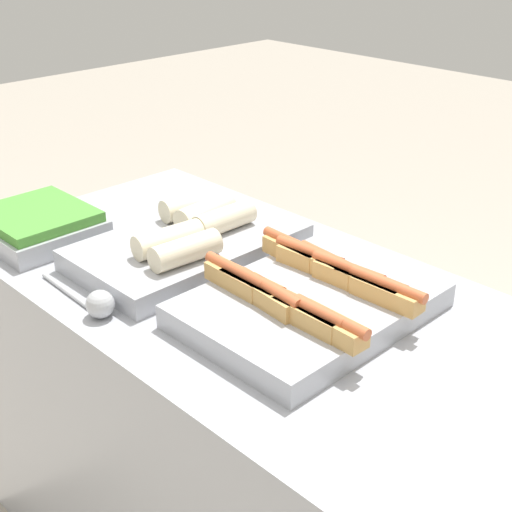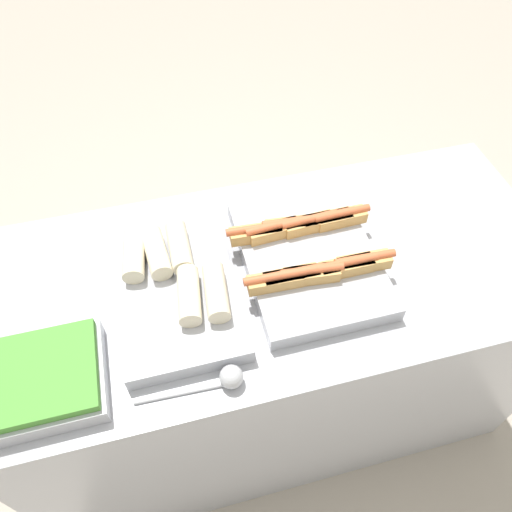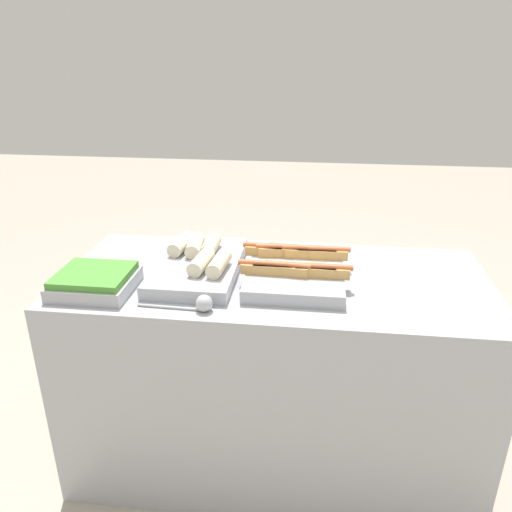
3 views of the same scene
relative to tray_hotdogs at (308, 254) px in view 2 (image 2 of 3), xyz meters
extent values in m
plane|color=#ADA393|center=(-0.08, 0.00, -0.91)|extent=(12.00, 12.00, 0.00)
cube|color=#A8AAB2|center=(-0.08, 0.00, -0.47)|extent=(1.61, 0.72, 0.87)
cube|color=#A8AAB2|center=(0.00, 0.00, -0.01)|extent=(0.35, 0.48, 0.05)
cube|color=tan|center=(-0.02, 0.09, 0.03)|extent=(0.15, 0.06, 0.04)
cylinder|color=#CC6038|center=(-0.02, 0.09, 0.05)|extent=(0.17, 0.04, 0.02)
cube|color=tan|center=(0.07, -0.09, 0.03)|extent=(0.14, 0.04, 0.04)
cylinder|color=#CC6038|center=(0.07, -0.09, 0.05)|extent=(0.16, 0.02, 0.02)
cube|color=tan|center=(-0.13, 0.08, 0.03)|extent=(0.15, 0.05, 0.04)
cylinder|color=#CC6038|center=(-0.13, 0.08, 0.05)|extent=(0.16, 0.03, 0.02)
cube|color=tan|center=(0.12, -0.09, 0.03)|extent=(0.15, 0.05, 0.04)
cylinder|color=#CC6038|center=(0.12, -0.09, 0.05)|extent=(0.16, 0.03, 0.02)
cube|color=tan|center=(0.12, 0.08, 0.03)|extent=(0.15, 0.05, 0.04)
cylinder|color=#CC6038|center=(0.12, 0.08, 0.05)|extent=(0.16, 0.03, 0.02)
cube|color=tan|center=(0.03, 0.08, 0.03)|extent=(0.15, 0.05, 0.04)
cylinder|color=#CC6038|center=(0.03, 0.08, 0.05)|extent=(0.17, 0.03, 0.02)
cube|color=tan|center=(-0.12, -0.09, 0.03)|extent=(0.15, 0.05, 0.04)
cylinder|color=#CC6038|center=(-0.12, -0.09, 0.05)|extent=(0.16, 0.03, 0.02)
cube|color=tan|center=(-0.07, 0.08, 0.03)|extent=(0.15, 0.05, 0.04)
cylinder|color=#CC6038|center=(-0.07, 0.08, 0.05)|extent=(0.17, 0.03, 0.02)
cube|color=tan|center=(0.08, 0.08, 0.03)|extent=(0.14, 0.05, 0.04)
cylinder|color=#CC6038|center=(0.08, 0.08, 0.05)|extent=(0.16, 0.03, 0.02)
cube|color=tan|center=(-0.07, -0.08, 0.03)|extent=(0.14, 0.05, 0.04)
cylinder|color=#CC6038|center=(-0.07, -0.08, 0.05)|extent=(0.16, 0.02, 0.02)
cube|color=tan|center=(-0.02, -0.09, 0.03)|extent=(0.15, 0.06, 0.04)
cylinder|color=#CC6038|center=(-0.02, -0.09, 0.05)|extent=(0.17, 0.04, 0.02)
cube|color=#A8AAB2|center=(-0.37, 0.00, -0.01)|extent=(0.31, 0.51, 0.05)
cylinder|color=beige|center=(-0.46, 0.09, 0.04)|extent=(0.07, 0.16, 0.06)
cylinder|color=beige|center=(-0.27, -0.09, 0.04)|extent=(0.07, 0.16, 0.06)
cylinder|color=beige|center=(-0.34, 0.08, 0.04)|extent=(0.06, 0.16, 0.06)
cylinder|color=beige|center=(-0.40, 0.08, 0.04)|extent=(0.07, 0.16, 0.06)
cylinder|color=beige|center=(-0.34, -0.08, 0.04)|extent=(0.07, 0.16, 0.06)
cube|color=#A8AAB2|center=(-0.70, -0.20, -0.01)|extent=(0.27, 0.25, 0.05)
cube|color=#4C9338|center=(-0.70, -0.20, 0.02)|extent=(0.25, 0.23, 0.02)
cylinder|color=#B2B5BA|center=(-0.40, -0.30, -0.03)|extent=(0.23, 0.02, 0.01)
sphere|color=#B2B5BA|center=(-0.28, -0.30, -0.01)|extent=(0.06, 0.06, 0.06)
camera|label=1|loc=(0.79, -0.92, 0.69)|focal=50.00mm
camera|label=2|loc=(-0.36, -0.80, 1.07)|focal=35.00mm
camera|label=3|loc=(0.06, -1.71, 0.77)|focal=35.00mm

